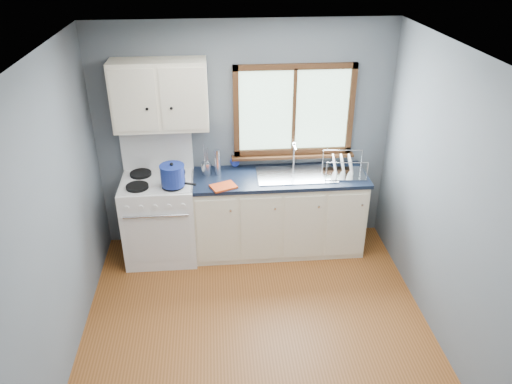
{
  "coord_description": "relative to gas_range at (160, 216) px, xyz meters",
  "views": [
    {
      "loc": [
        -0.31,
        -3.28,
        3.29
      ],
      "look_at": [
        0.05,
        0.9,
        1.05
      ],
      "focal_mm": 35.0,
      "sensor_mm": 36.0,
      "label": 1
    }
  ],
  "objects": [
    {
      "name": "wall_back",
      "position": [
        0.95,
        0.34,
        0.76
      ],
      "size": [
        3.2,
        0.02,
        2.5
      ],
      "primitive_type": "cube",
      "color": "slate",
      "rests_on": "ground"
    },
    {
      "name": "floor",
      "position": [
        0.95,
        -1.47,
        -0.5
      ],
      "size": [
        3.2,
        3.6,
        0.02
      ],
      "primitive_type": "cube",
      "color": "brown",
      "rests_on": "ground"
    },
    {
      "name": "base_cabinets",
      "position": [
        1.31,
        0.02,
        -0.08
      ],
      "size": [
        1.85,
        0.6,
        0.88
      ],
      "color": "#F2E8C8",
      "rests_on": "floor"
    },
    {
      "name": "utensil_crock",
      "position": [
        0.53,
        0.12,
        0.5
      ],
      "size": [
        0.11,
        0.11,
        0.35
      ],
      "rotation": [
        0.0,
        0.0,
        0.01
      ],
      "color": "silver",
      "rests_on": "countertop"
    },
    {
      "name": "wall_right",
      "position": [
        2.56,
        -1.47,
        0.76
      ],
      "size": [
        0.02,
        3.6,
        2.5
      ],
      "primitive_type": "cube",
      "color": "slate",
      "rests_on": "ground"
    },
    {
      "name": "skillet",
      "position": [
        0.19,
        -0.16,
        0.49
      ],
      "size": [
        0.39,
        0.32,
        0.05
      ],
      "rotation": [
        0.0,
        0.0,
        -0.36
      ],
      "color": "black",
      "rests_on": "gas_range"
    },
    {
      "name": "window",
      "position": [
        1.48,
        0.3,
        0.98
      ],
      "size": [
        1.36,
        0.1,
        1.03
      ],
      "color": "#9EC6A8",
      "rests_on": "wall_back"
    },
    {
      "name": "wall_left",
      "position": [
        -0.66,
        -1.47,
        0.76
      ],
      "size": [
        0.02,
        3.6,
        2.5
      ],
      "primitive_type": "cube",
      "color": "slate",
      "rests_on": "ground"
    },
    {
      "name": "thermos",
      "position": [
        0.64,
        0.11,
        0.57
      ],
      "size": [
        0.07,
        0.07,
        0.29
      ],
      "primitive_type": "cylinder",
      "rotation": [
        0.0,
        0.0,
        -0.09
      ],
      "color": "silver",
      "rests_on": "countertop"
    },
    {
      "name": "dish_rack",
      "position": [
        1.99,
        -0.01,
        0.49
      ],
      "size": [
        0.48,
        0.38,
        0.23
      ],
      "rotation": [
        0.0,
        0.0,
        -0.09
      ],
      "color": "silver",
      "rests_on": "countertop"
    },
    {
      "name": "sink",
      "position": [
        1.49,
        0.02,
        0.37
      ],
      "size": [
        0.84,
        0.46,
        0.44
      ],
      "color": "silver",
      "rests_on": "countertop"
    },
    {
      "name": "soap_bottle",
      "position": [
        0.85,
        0.27,
        0.55
      ],
      "size": [
        0.12,
        0.12,
        0.25
      ],
      "primitive_type": "imported",
      "rotation": [
        0.0,
        0.0,
        0.31
      ],
      "color": "#2536AB",
      "rests_on": "countertop"
    },
    {
      "name": "dish_towel",
      "position": [
        0.7,
        -0.2,
        0.44
      ],
      "size": [
        0.3,
        0.26,
        0.02
      ],
      "primitive_type": "cube",
      "rotation": [
        0.0,
        0.0,
        0.4
      ],
      "color": "#CD4419",
      "rests_on": "countertop"
    },
    {
      "name": "gas_range",
      "position": [
        0.0,
        0.0,
        0.0
      ],
      "size": [
        0.76,
        0.69,
        1.36
      ],
      "color": "white",
      "rests_on": "floor"
    },
    {
      "name": "stockpot",
      "position": [
        0.19,
        -0.17,
        0.58
      ],
      "size": [
        0.3,
        0.3,
        0.25
      ],
      "rotation": [
        0.0,
        0.0,
        -0.21
      ],
      "color": "navy",
      "rests_on": "gas_range"
    },
    {
      "name": "upper_cabinets",
      "position": [
        0.1,
        0.15,
        1.31
      ],
      "size": [
        0.95,
        0.35,
        0.7
      ],
      "color": "#F2E8C8",
      "rests_on": "wall_back"
    },
    {
      "name": "countertop",
      "position": [
        1.31,
        0.02,
        0.41
      ],
      "size": [
        1.89,
        0.64,
        0.04
      ],
      "primitive_type": "cube",
      "color": "black",
      "rests_on": "base_cabinets"
    },
    {
      "name": "ceiling",
      "position": [
        0.95,
        -1.47,
        2.02
      ],
      "size": [
        3.2,
        3.6,
        0.02
      ],
      "primitive_type": "cube",
      "color": "white",
      "rests_on": "wall_back"
    }
  ]
}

